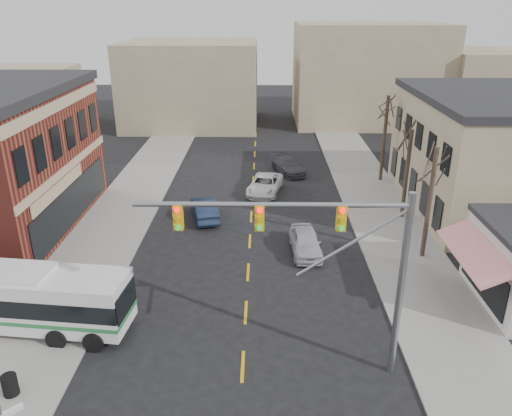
{
  "coord_description": "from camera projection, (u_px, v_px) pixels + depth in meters",
  "views": [
    {
      "loc": [
        0.8,
        -14.97,
        14.31
      ],
      "look_at": [
        0.44,
        11.18,
        3.5
      ],
      "focal_mm": 35.0,
      "sensor_mm": 36.0,
      "label": 1
    }
  ],
  "objects": [
    {
      "name": "pedestrian_near",
      "position": [
        57.0,
        324.0,
        22.2
      ],
      "size": [
        0.56,
        0.74,
        1.84
      ],
      "primitive_type": "imported",
      "rotation": [
        0.0,
        0.0,
        1.39
      ],
      "color": "#554944",
      "rests_on": "sidewalk_west"
    },
    {
      "name": "ground",
      "position": [
        241.0,
        401.0,
        19.31
      ],
      "size": [
        160.0,
        160.0,
        0.0
      ],
      "primitive_type": "plane",
      "color": "black",
      "rests_on": "ground"
    },
    {
      "name": "sidewalk_west",
      "position": [
        127.0,
        205.0,
        37.89
      ],
      "size": [
        5.0,
        60.0,
        0.12
      ],
      "primitive_type": "cube",
      "color": "gray",
      "rests_on": "ground"
    },
    {
      "name": "transit_bus",
      "position": [
        7.0,
        297.0,
        23.09
      ],
      "size": [
        11.69,
        3.7,
        2.96
      ],
      "color": "silver",
      "rests_on": "ground"
    },
    {
      "name": "pedestrian_far",
      "position": [
        57.0,
        277.0,
        26.06
      ],
      "size": [
        1.06,
        0.96,
        1.79
      ],
      "primitive_type": "imported",
      "rotation": [
        0.0,
        0.0,
        0.4
      ],
      "color": "#363E5F",
      "rests_on": "sidewalk_west"
    },
    {
      "name": "car_d",
      "position": [
        288.0,
        166.0,
        44.97
      ],
      "size": [
        3.4,
        4.99,
        1.34
      ],
      "primitive_type": "imported",
      "rotation": [
        0.0,
        0.0,
        0.36
      ],
      "color": "#444449",
      "rests_on": "ground"
    },
    {
      "name": "car_a",
      "position": [
        305.0,
        242.0,
        30.53
      ],
      "size": [
        2.0,
        4.42,
        1.47
      ],
      "primitive_type": "imported",
      "rotation": [
        0.0,
        0.0,
        0.06
      ],
      "color": "#AFB0B4",
      "rests_on": "ground"
    },
    {
      "name": "car_c",
      "position": [
        265.0,
        185.0,
        40.18
      ],
      "size": [
        3.27,
        5.39,
        1.4
      ],
      "primitive_type": "imported",
      "rotation": [
        0.0,
        0.0,
        -0.2
      ],
      "color": "white",
      "rests_on": "ground"
    },
    {
      "name": "tree_east_b",
      "position": [
        407.0,
        174.0,
        34.56
      ],
      "size": [
        0.28,
        0.28,
        6.3
      ],
      "color": "#382B21",
      "rests_on": "sidewalk_east"
    },
    {
      "name": "sidewalk_east",
      "position": [
        377.0,
        206.0,
        37.65
      ],
      "size": [
        5.0,
        60.0,
        0.12
      ],
      "primitive_type": "cube",
      "color": "gray",
      "rests_on": "ground"
    },
    {
      "name": "traffic_signal_mast",
      "position": [
        331.0,
        248.0,
        18.75
      ],
      "size": [
        10.27,
        0.3,
        8.0
      ],
      "color": "gray",
      "rests_on": "ground"
    },
    {
      "name": "car_b",
      "position": [
        205.0,
        209.0,
        35.42
      ],
      "size": [
        2.6,
        4.72,
        1.47
      ],
      "primitive_type": "imported",
      "rotation": [
        0.0,
        0.0,
        3.39
      ],
      "color": "#17223B",
      "rests_on": "ground"
    },
    {
      "name": "tree_east_a",
      "position": [
        429.0,
        204.0,
        28.93
      ],
      "size": [
        0.28,
        0.28,
        6.75
      ],
      "color": "#382B21",
      "rests_on": "sidewalk_east"
    },
    {
      "name": "tree_east_c",
      "position": [
        384.0,
        139.0,
        41.78
      ],
      "size": [
        0.28,
        0.28,
        7.2
      ],
      "color": "#382B21",
      "rests_on": "sidewalk_east"
    },
    {
      "name": "trash_bin",
      "position": [
        10.0,
        385.0,
        19.36
      ],
      "size": [
        0.6,
        0.6,
        0.87
      ],
      "primitive_type": "cylinder",
      "color": "black",
      "rests_on": "sidewalk_west"
    }
  ]
}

